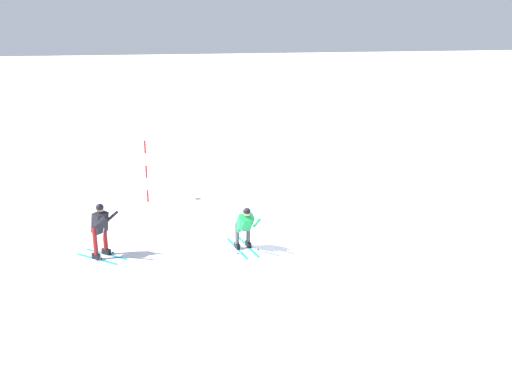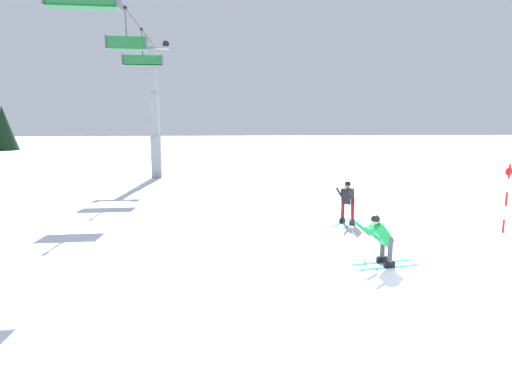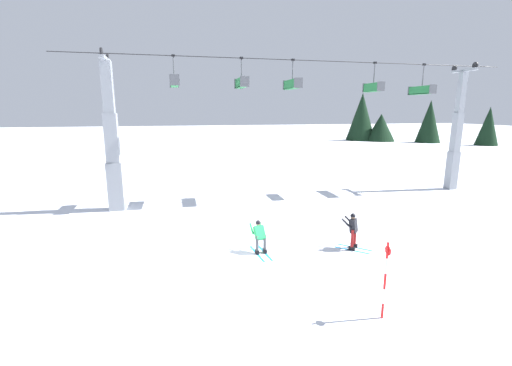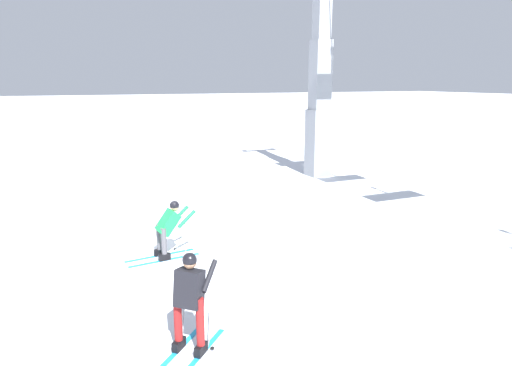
{
  "view_description": "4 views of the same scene",
  "coord_description": "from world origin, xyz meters",
  "px_view_note": "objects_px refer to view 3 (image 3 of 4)",
  "views": [
    {
      "loc": [
        4.67,
        15.17,
        6.42
      ],
      "look_at": [
        1.24,
        3.14,
        2.85
      ],
      "focal_mm": 38.01,
      "sensor_mm": 36.0,
      "label": 1
    },
    {
      "loc": [
        -7.9,
        4.79,
        3.68
      ],
      "look_at": [
        0.11,
        3.9,
        2.41
      ],
      "focal_mm": 25.34,
      "sensor_mm": 36.0,
      "label": 2
    },
    {
      "loc": [
        -2.6,
        -13.21,
        6.1
      ],
      "look_at": [
        1.33,
        3.23,
        2.51
      ],
      "focal_mm": 24.09,
      "sensor_mm": 36.0,
      "label": 3
    },
    {
      "loc": [
        11.49,
        -1.85,
        4.25
      ],
      "look_at": [
        1.45,
        2.57,
        1.8
      ],
      "focal_mm": 32.43,
      "sensor_mm": 36.0,
      "label": 4
    }
  ],
  "objects_px": {
    "chairlift_seat_fourth": "(372,87)",
    "skier_distant_uphill": "(353,228)",
    "lift_tower_near": "(113,148)",
    "chairlift_seat_middle": "(291,84)",
    "chairlift_seat_nearest": "(173,82)",
    "skier_carving_main": "(259,234)",
    "lift_tower_far": "(456,139)",
    "trail_marker_pole": "(385,278)",
    "chairlift_seat_second": "(240,83)",
    "chairlift_seat_farthest": "(421,90)"
  },
  "relations": [
    {
      "from": "skier_carving_main",
      "to": "chairlift_seat_second",
      "type": "distance_m",
      "value": 11.04
    },
    {
      "from": "lift_tower_near",
      "to": "chairlift_seat_second",
      "type": "xyz_separation_m",
      "value": [
        7.93,
        0.0,
        3.94
      ]
    },
    {
      "from": "skier_carving_main",
      "to": "lift_tower_near",
      "type": "xyz_separation_m",
      "value": [
        -7.07,
        8.5,
        3.05
      ]
    },
    {
      "from": "skier_distant_uphill",
      "to": "chairlift_seat_nearest",
      "type": "bearing_deg",
      "value": 129.16
    },
    {
      "from": "trail_marker_pole",
      "to": "lift_tower_far",
      "type": "bearing_deg",
      "value": 42.71
    },
    {
      "from": "chairlift_seat_second",
      "to": "trail_marker_pole",
      "type": "relative_size",
      "value": 0.87
    },
    {
      "from": "chairlift_seat_nearest",
      "to": "skier_distant_uphill",
      "type": "bearing_deg",
      "value": -50.84
    },
    {
      "from": "lift_tower_near",
      "to": "chairlift_seat_nearest",
      "type": "xyz_separation_m",
      "value": [
        3.76,
        0.0,
        3.95
      ]
    },
    {
      "from": "lift_tower_far",
      "to": "trail_marker_pole",
      "type": "xyz_separation_m",
      "value": [
        -15.3,
        -14.12,
        -2.68
      ]
    },
    {
      "from": "trail_marker_pole",
      "to": "chairlift_seat_fourth",
      "type": "bearing_deg",
      "value": 60.96
    },
    {
      "from": "chairlift_seat_middle",
      "to": "chairlift_seat_fourth",
      "type": "distance_m",
      "value": 5.97
    },
    {
      "from": "trail_marker_pole",
      "to": "skier_distant_uphill",
      "type": "bearing_deg",
      "value": 70.81
    },
    {
      "from": "chairlift_seat_second",
      "to": "chairlift_seat_fourth",
      "type": "bearing_deg",
      "value": 0.0
    },
    {
      "from": "lift_tower_near",
      "to": "lift_tower_far",
      "type": "bearing_deg",
      "value": -0.0
    },
    {
      "from": "lift_tower_near",
      "to": "skier_distant_uphill",
      "type": "distance_m",
      "value": 14.73
    },
    {
      "from": "skier_carving_main",
      "to": "chairlift_seat_farthest",
      "type": "height_order",
      "value": "chairlift_seat_farthest"
    },
    {
      "from": "chairlift_seat_nearest",
      "to": "trail_marker_pole",
      "type": "distance_m",
      "value": 16.56
    },
    {
      "from": "chairlift_seat_fourth",
      "to": "skier_carving_main",
      "type": "bearing_deg",
      "value": -140.29
    },
    {
      "from": "chairlift_seat_fourth",
      "to": "skier_distant_uphill",
      "type": "height_order",
      "value": "chairlift_seat_fourth"
    },
    {
      "from": "chairlift_seat_middle",
      "to": "chairlift_seat_farthest",
      "type": "relative_size",
      "value": 0.99
    },
    {
      "from": "chairlift_seat_nearest",
      "to": "lift_tower_near",
      "type": "bearing_deg",
      "value": 180.0
    },
    {
      "from": "lift_tower_near",
      "to": "chairlift_seat_second",
      "type": "distance_m",
      "value": 8.85
    },
    {
      "from": "lift_tower_near",
      "to": "skier_distant_uphill",
      "type": "height_order",
      "value": "lift_tower_near"
    },
    {
      "from": "skier_distant_uphill",
      "to": "trail_marker_pole",
      "type": "bearing_deg",
      "value": -109.19
    },
    {
      "from": "lift_tower_near",
      "to": "chairlift_seat_farthest",
      "type": "distance_m",
      "value": 21.54
    },
    {
      "from": "lift_tower_far",
      "to": "chairlift_seat_second",
      "type": "bearing_deg",
      "value": 180.0
    },
    {
      "from": "chairlift_seat_fourth",
      "to": "chairlift_seat_middle",
      "type": "bearing_deg",
      "value": -180.0
    },
    {
      "from": "chairlift_seat_middle",
      "to": "skier_distant_uphill",
      "type": "relative_size",
      "value": 1.38
    },
    {
      "from": "chairlift_seat_middle",
      "to": "chairlift_seat_farthest",
      "type": "distance_m",
      "value": 9.9
    },
    {
      "from": "chairlift_seat_second",
      "to": "chairlift_seat_middle",
      "type": "xyz_separation_m",
      "value": [
        3.4,
        -0.0,
        -0.03
      ]
    },
    {
      "from": "skier_carving_main",
      "to": "chairlift_seat_fourth",
      "type": "relative_size",
      "value": 0.9
    },
    {
      "from": "skier_carving_main",
      "to": "lift_tower_far",
      "type": "relative_size",
      "value": 0.19
    },
    {
      "from": "skier_carving_main",
      "to": "chairlift_seat_middle",
      "type": "bearing_deg",
      "value": 63.37
    },
    {
      "from": "chairlift_seat_nearest",
      "to": "trail_marker_pole",
      "type": "xyz_separation_m",
      "value": [
        5.69,
        -14.12,
        -6.52
      ]
    },
    {
      "from": "lift_tower_far",
      "to": "chairlift_seat_nearest",
      "type": "relative_size",
      "value": 4.39
    },
    {
      "from": "chairlift_seat_nearest",
      "to": "skier_distant_uphill",
      "type": "relative_size",
      "value": 1.29
    },
    {
      "from": "lift_tower_near",
      "to": "chairlift_seat_middle",
      "type": "xyz_separation_m",
      "value": [
        11.33,
        -0.0,
        3.91
      ]
    },
    {
      "from": "skier_carving_main",
      "to": "chairlift_seat_second",
      "type": "xyz_separation_m",
      "value": [
        0.86,
        8.5,
        7.0
      ]
    },
    {
      "from": "chairlift_seat_middle",
      "to": "chairlift_seat_farthest",
      "type": "height_order",
      "value": "same"
    },
    {
      "from": "trail_marker_pole",
      "to": "skier_distant_uphill",
      "type": "relative_size",
      "value": 1.43
    },
    {
      "from": "lift_tower_far",
      "to": "trail_marker_pole",
      "type": "relative_size",
      "value": 3.94
    },
    {
      "from": "chairlift_seat_middle",
      "to": "chairlift_seat_nearest",
      "type": "bearing_deg",
      "value": 180.0
    },
    {
      "from": "chairlift_seat_fourth",
      "to": "chairlift_seat_farthest",
      "type": "distance_m",
      "value": 3.93
    },
    {
      "from": "chairlift_seat_nearest",
      "to": "chairlift_seat_farthest",
      "type": "height_order",
      "value": "same"
    },
    {
      "from": "lift_tower_far",
      "to": "chairlift_seat_second",
      "type": "distance_m",
      "value": 17.26
    },
    {
      "from": "lift_tower_far",
      "to": "trail_marker_pole",
      "type": "distance_m",
      "value": 20.99
    },
    {
      "from": "chairlift_seat_middle",
      "to": "chairlift_seat_farthest",
      "type": "xyz_separation_m",
      "value": [
        9.9,
        0.0,
        -0.23
      ]
    },
    {
      "from": "lift_tower_near",
      "to": "chairlift_seat_nearest",
      "type": "relative_size",
      "value": 4.39
    },
    {
      "from": "lift_tower_far",
      "to": "chairlift_seat_fourth",
      "type": "relative_size",
      "value": 4.72
    },
    {
      "from": "lift_tower_far",
      "to": "skier_carving_main",
      "type": "bearing_deg",
      "value": -154.34
    }
  ]
}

